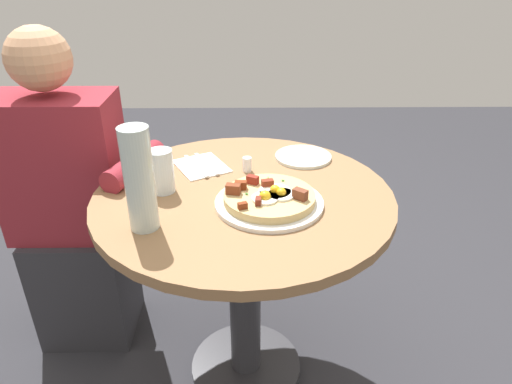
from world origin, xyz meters
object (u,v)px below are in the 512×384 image
at_px(knife, 206,164).
at_px(breakfast_pizza, 269,196).
at_px(dining_table, 244,241).
at_px(person_seated, 74,216).
at_px(water_glass, 162,171).
at_px(salt_shaker, 247,164).
at_px(fork, 196,166).
at_px(pizza_plate, 269,203).
at_px(water_bottle, 139,180).
at_px(bread_plate, 303,157).

bearing_deg(knife, breakfast_pizza, 8.60).
distance_m(dining_table, person_seated, 0.63).
relative_size(water_glass, salt_shaker, 2.77).
height_order(person_seated, fork, person_seated).
height_order(pizza_plate, water_glass, water_glass).
relative_size(water_glass, water_bottle, 0.48).
height_order(pizza_plate, knife, pizza_plate).
bearing_deg(fork, water_glass, -54.17).
height_order(person_seated, water_bottle, person_seated).
height_order(bread_plate, water_glass, water_glass).
xyz_separation_m(breakfast_pizza, water_bottle, (0.31, 0.11, 0.10)).
distance_m(fork, knife, 0.04).
height_order(breakfast_pizza, fork, breakfast_pizza).
bearing_deg(person_seated, pizza_plate, 156.48).
bearing_deg(pizza_plate, dining_table, -45.86).
distance_m(dining_table, breakfast_pizza, 0.22).
distance_m(breakfast_pizza, knife, 0.32).
bearing_deg(bread_plate, fork, 11.60).
bearing_deg(bread_plate, water_bottle, 43.61).
bearing_deg(water_glass, water_bottle, 85.75).
height_order(pizza_plate, salt_shaker, salt_shaker).
relative_size(person_seated, water_bottle, 4.33).
xyz_separation_m(water_bottle, salt_shaker, (-0.25, -0.32, -0.11)).
height_order(dining_table, salt_shaker, salt_shaker).
bearing_deg(pizza_plate, person_seated, -23.52).
relative_size(pizza_plate, fork, 1.63).
height_order(bread_plate, fork, bread_plate).
relative_size(fork, salt_shaker, 3.98).
distance_m(dining_table, knife, 0.28).
relative_size(person_seated, fork, 6.31).
bearing_deg(bread_plate, breakfast_pizza, 68.11).
xyz_separation_m(knife, water_bottle, (0.12, 0.36, 0.12)).
xyz_separation_m(water_glass, water_bottle, (0.01, 0.19, 0.07)).
distance_m(water_bottle, salt_shaker, 0.42).
height_order(pizza_plate, water_bottle, water_bottle).
relative_size(fork, knife, 1.00).
distance_m(person_seated, fork, 0.49).
height_order(fork, knife, same).
distance_m(pizza_plate, knife, 0.32).
xyz_separation_m(bread_plate, water_bottle, (0.44, 0.42, 0.13)).
height_order(fork, salt_shaker, salt_shaker).
relative_size(person_seated, knife, 6.31).
height_order(person_seated, knife, person_seated).
bearing_deg(person_seated, breakfast_pizza, 156.39).
height_order(person_seated, pizza_plate, person_seated).
distance_m(bread_plate, water_glass, 0.48).
xyz_separation_m(fork, water_glass, (0.08, 0.16, 0.06)).
xyz_separation_m(bread_plate, knife, (0.31, 0.05, 0.00)).
bearing_deg(water_bottle, bread_plate, -136.39).
bearing_deg(dining_table, salt_shaker, -93.98).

